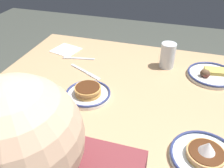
{
  "coord_description": "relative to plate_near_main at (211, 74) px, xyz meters",
  "views": [
    {
      "loc": [
        -0.2,
        0.92,
        1.4
      ],
      "look_at": [
        0.07,
        0.03,
        0.76
      ],
      "focal_mm": 38.71,
      "sensor_mm": 36.0,
      "label": 1
    }
  ],
  "objects": [
    {
      "name": "paper_napkin",
      "position": [
        0.85,
        -0.06,
        -0.01
      ],
      "size": [
        0.18,
        0.17,
        0.0
      ],
      "primitive_type": "cube",
      "rotation": [
        0.0,
        0.0,
        -0.25
      ],
      "color": "white",
      "rests_on": "dining_table"
    },
    {
      "name": "coffee_mug",
      "position": [
        0.61,
        0.61,
        0.04
      ],
      "size": [
        0.08,
        0.11,
        0.1
      ],
      "color": "#BF4C47",
      "rests_on": "dining_table"
    },
    {
      "name": "plate_far_side",
      "position": [
        0.04,
        0.56,
        0.0
      ],
      "size": [
        0.23,
        0.23,
        0.08
      ],
      "color": "white",
      "rests_on": "dining_table"
    },
    {
      "name": "plate_near_main",
      "position": [
        0.0,
        0.0,
        0.0
      ],
      "size": [
        0.24,
        0.24,
        0.05
      ],
      "color": "silver",
      "rests_on": "dining_table"
    },
    {
      "name": "butter_knife",
      "position": [
        0.64,
        0.15,
        -0.01
      ],
      "size": [
        0.21,
        0.11,
        0.01
      ],
      "color": "silver",
      "rests_on": "dining_table"
    },
    {
      "name": "plate_far_companion",
      "position": [
        0.54,
        0.34,
        0.01
      ],
      "size": [
        0.21,
        0.21,
        0.05
      ],
      "color": "white",
      "rests_on": "dining_table"
    },
    {
      "name": "plate_center_pancakes",
      "position": [
        0.85,
        0.48,
        -0.0
      ],
      "size": [
        0.28,
        0.28,
        0.04
      ],
      "color": "white",
      "rests_on": "dining_table"
    },
    {
      "name": "dining_table",
      "position": [
        0.38,
        0.23,
        -0.1
      ],
      "size": [
        1.35,
        1.0,
        0.73
      ],
      "color": "tan",
      "rests_on": "ground_plane"
    },
    {
      "name": "drinking_glass",
      "position": [
        0.23,
        -0.04,
        0.05
      ],
      "size": [
        0.08,
        0.08,
        0.14
      ],
      "color": "silver",
      "rests_on": "dining_table"
    },
    {
      "name": "fork_near",
      "position": [
        0.73,
        0.02,
        -0.01
      ],
      "size": [
        0.19,
        0.05,
        0.01
      ],
      "color": "silver",
      "rests_on": "dining_table"
    }
  ]
}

